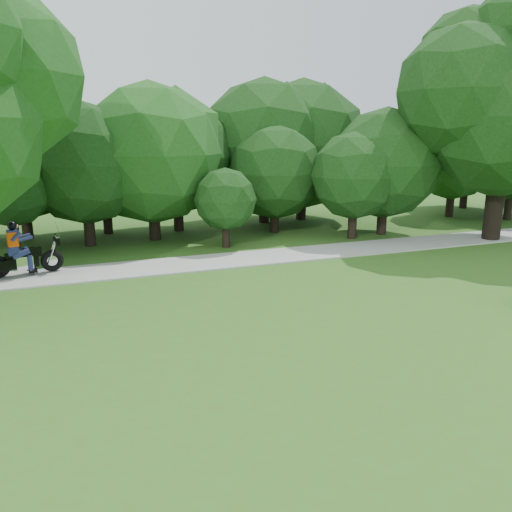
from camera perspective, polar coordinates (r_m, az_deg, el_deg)
ground at (r=12.49m, az=15.68°, el=-8.44°), size 100.00×100.00×0.00m
walkway at (r=19.16m, az=1.50°, el=-0.07°), size 60.00×2.20×0.06m
tree_line at (r=24.44m, az=-5.70°, el=11.37°), size 40.15×12.12×7.49m
big_tree_east at (r=24.51m, az=25.99°, el=15.76°), size 9.07×6.89×10.46m
touring_motorcycle at (r=18.11m, az=-25.38°, el=0.03°), size 2.40×1.02×1.83m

